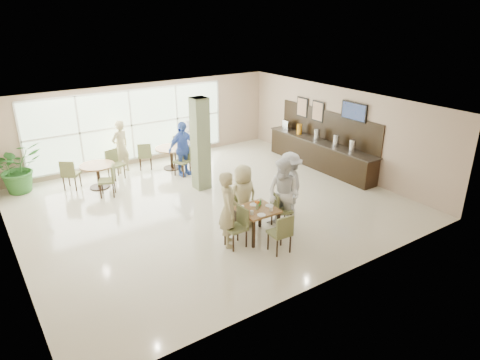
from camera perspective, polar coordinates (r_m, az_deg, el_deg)
ground at (r=12.17m, az=-3.96°, el=-3.24°), size 10.00×10.00×0.00m
room_shell at (r=11.55m, az=-4.18°, el=4.42°), size 10.00×10.00×10.00m
window_bank at (r=15.35m, az=-14.27°, el=7.07°), size 7.00×0.04×7.00m
column at (r=12.83m, az=-5.30°, el=4.77°), size 0.45×0.45×2.80m
main_table at (r=10.22m, az=2.30°, el=-4.38°), size 0.87×0.87×0.75m
round_table_left at (r=13.77m, az=-18.46°, el=1.22°), size 1.04×1.04×0.75m
round_table_right at (r=14.85m, az=-9.15°, el=3.65°), size 1.10×1.10×0.75m
chairs_main_table at (r=10.32m, az=2.58°, el=-5.17°), size 1.98×2.14×0.95m
chairs_table_left at (r=13.80m, az=-18.39°, el=0.90°), size 2.00×1.76×0.95m
chairs_table_right at (r=14.92m, az=-9.34°, el=3.33°), size 2.02×1.87×0.95m
tabletop_clutter at (r=10.14m, az=2.45°, el=-3.57°), size 0.79×0.75×0.21m
buffet_counter at (r=15.04m, az=10.63°, el=3.70°), size 0.64×4.70×1.95m
wall_tv at (r=14.06m, az=14.95°, el=8.83°), size 0.06×1.00×0.58m
framed_art_a at (r=15.20m, az=10.34°, el=9.00°), size 0.05×0.55×0.70m
framed_art_b at (r=15.77m, az=8.31°, el=9.59°), size 0.05×0.55×0.70m
potted_plant at (r=14.34m, az=-27.53°, el=1.47°), size 1.72×1.72×1.52m
teen_left at (r=9.79m, az=-1.59°, el=-3.91°), size 0.66×0.78×1.82m
teen_far at (r=10.66m, az=0.42°, el=-2.17°), size 0.80×0.45×1.63m
teen_right at (r=10.53m, az=5.81°, el=-2.01°), size 0.92×1.05×1.84m
teen_standing at (r=11.31m, az=6.62°, el=-0.56°), size 1.02×1.28×1.74m
adult_a at (r=14.09m, az=-7.69°, el=4.15°), size 1.16×0.80×1.81m
adult_b at (r=15.06m, az=-6.53°, el=5.04°), size 1.11×1.66×1.65m
adult_standing at (r=14.76m, az=-15.63°, el=4.30°), size 0.76×0.63×1.79m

